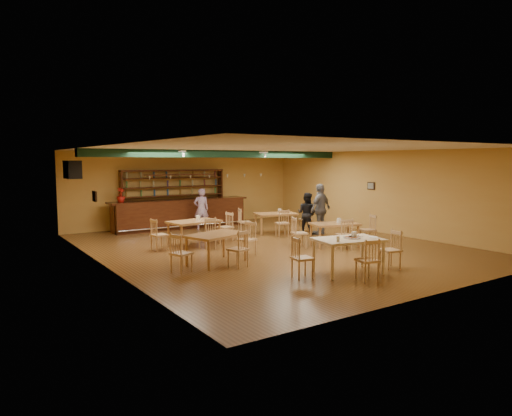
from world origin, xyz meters
TOP-DOWN VIEW (x-y plane):
  - floor at (0.00, 0.00)m, footprint 12.00×12.00m
  - ceiling_beam at (0.00, 2.80)m, footprint 10.00×0.30m
  - track_rail_left at (-1.80, 3.40)m, footprint 0.05×2.50m
  - track_rail_right at (1.40, 3.40)m, footprint 0.05×2.50m
  - ac_unit at (-4.80, 4.20)m, footprint 0.34×0.70m
  - picture_left at (-4.97, 1.00)m, footprint 0.04×0.34m
  - picture_right at (4.97, 0.50)m, footprint 0.04×0.34m
  - bar_counter at (-0.65, 5.15)m, footprint 5.58×0.85m
  - back_bar_hutch at (-0.65, 5.78)m, footprint 4.32×0.40m
  - poinsettia at (-2.99, 5.15)m, footprint 0.38×0.38m
  - dining_table_a at (-1.85, 1.50)m, footprint 1.66×1.12m
  - dining_table_b at (1.72, 2.07)m, footprint 1.66×1.27m
  - dining_table_c at (-2.50, -1.16)m, footprint 1.76×1.36m
  - dining_table_d at (1.72, -1.01)m, footprint 1.62×1.25m
  - near_table at (-0.43, -3.77)m, footprint 1.69×1.26m
  - pizza_tray at (-0.32, -3.77)m, footprint 0.48×0.48m
  - parmesan_shaker at (-0.92, -3.93)m, footprint 0.09×0.09m
  - napkin_stack at (-0.04, -3.55)m, footprint 0.20×0.15m
  - pizza_server at (-0.15, -3.71)m, footprint 0.33×0.22m
  - side_plate at (0.18, -3.99)m, footprint 0.26×0.26m
  - patron_bar at (-0.17, 4.33)m, footprint 0.65×0.50m
  - patron_right_a at (2.52, 1.27)m, footprint 0.80×0.89m
  - patron_right_b at (2.92, 0.99)m, footprint 1.14×0.69m

SIDE VIEW (x-z plane):
  - floor at x=0.00m, z-range 0.00..0.00m
  - dining_table_d at x=1.72m, z-range 0.00..0.71m
  - dining_table_b at x=1.72m, z-range 0.00..0.74m
  - dining_table_c at x=-2.50m, z-range 0.00..0.77m
  - dining_table_a at x=-1.85m, z-range 0.00..0.78m
  - near_table at x=-0.43m, z-range 0.00..0.82m
  - bar_counter at x=-0.65m, z-range 0.00..1.13m
  - patron_right_a at x=2.52m, z-range 0.00..1.50m
  - patron_bar at x=-0.17m, z-range 0.00..1.58m
  - side_plate at x=0.18m, z-range 0.82..0.83m
  - pizza_tray at x=-0.32m, z-range 0.82..0.84m
  - napkin_stack at x=-0.04m, z-range 0.82..0.85m
  - pizza_server at x=-0.15m, z-range 0.84..0.84m
  - parmesan_shaker at x=-0.92m, z-range 0.82..0.93m
  - patron_right_b at x=2.92m, z-range 0.00..1.82m
  - back_bar_hutch at x=-0.65m, z-range 0.00..2.28m
  - poinsettia at x=-2.99m, z-range 1.13..1.66m
  - picture_left at x=-4.97m, z-range 1.56..1.84m
  - picture_right at x=4.97m, z-range 1.56..1.84m
  - ac_unit at x=-4.80m, z-range 2.11..2.59m
  - ceiling_beam at x=0.00m, z-range 2.75..3.00m
  - track_rail_left at x=-1.80m, z-range 2.92..2.96m
  - track_rail_right at x=1.40m, z-range 2.92..2.96m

